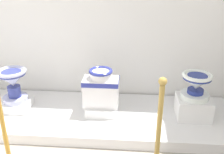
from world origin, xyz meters
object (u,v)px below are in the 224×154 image
antique_toilet_tall_cobalt (196,84)px  stanchion_post_near_right (157,152)px  plinth_block_tall_cobalt (193,107)px  stanchion_post_near_left (6,139)px  antique_toilet_broad_patterned (101,87)px  plinth_block_broad_patterned (101,108)px  antique_toilet_central_ornate (13,81)px  plinth_block_central_ornate (17,105)px

antique_toilet_tall_cobalt → stanchion_post_near_right: 1.04m
plinth_block_tall_cobalt → stanchion_post_near_left: (-1.76, -0.83, 0.07)m
stanchion_post_near_right → antique_toilet_broad_patterned: bearing=121.5°
plinth_block_tall_cobalt → plinth_block_broad_patterned: bearing=179.5°
antique_toilet_central_ornate → antique_toilet_tall_cobalt: 2.04m
plinth_block_tall_cobalt → stanchion_post_near_left: bearing=-154.9°
antique_toilet_central_ornate → plinth_block_tall_cobalt: 2.05m
stanchion_post_near_right → plinth_block_broad_patterned: bearing=121.5°
antique_toilet_broad_patterned → plinth_block_tall_cobalt: 1.05m
stanchion_post_near_left → stanchion_post_near_right: stanchion_post_near_right is taller
plinth_block_broad_patterned → stanchion_post_near_left: bearing=-131.4°
plinth_block_tall_cobalt → antique_toilet_central_ornate: bearing=179.7°
antique_toilet_central_ornate → antique_toilet_tall_cobalt: antique_toilet_tall_cobalt is taller
antique_toilet_central_ornate → antique_toilet_tall_cobalt: (2.04, -0.01, 0.05)m
antique_toilet_broad_patterned → stanchion_post_near_left: 1.12m
antique_toilet_tall_cobalt → antique_toilet_central_ornate: bearing=179.7°
plinth_block_tall_cobalt → stanchion_post_near_left: 1.95m
antique_toilet_central_ornate → plinth_block_broad_patterned: (1.01, -0.00, -0.30)m
antique_toilet_broad_patterned → stanchion_post_near_right: stanchion_post_near_right is taller
antique_toilet_central_ornate → plinth_block_broad_patterned: size_ratio=1.16×
plinth_block_central_ornate → stanchion_post_near_right: stanchion_post_near_right is taller
plinth_block_broad_patterned → stanchion_post_near_right: bearing=-58.5°
stanchion_post_near_left → plinth_block_broad_patterned: bearing=48.6°
antique_toilet_central_ornate → antique_toilet_broad_patterned: antique_toilet_broad_patterned is taller
antique_toilet_central_ornate → plinth_block_tall_cobalt: bearing=-0.3°
plinth_block_broad_patterned → antique_toilet_central_ornate: bearing=179.9°
plinth_block_central_ornate → antique_toilet_central_ornate: (0.00, 0.00, 0.30)m
plinth_block_broad_patterned → antique_toilet_broad_patterned: size_ratio=0.79×
antique_toilet_broad_patterned → stanchion_post_near_right: (0.56, -0.91, -0.12)m
antique_toilet_tall_cobalt → stanchion_post_near_right: stanchion_post_near_right is taller
antique_toilet_broad_patterned → stanchion_post_near_right: size_ratio=0.44×
antique_toilet_central_ornate → plinth_block_broad_patterned: 1.05m
plinth_block_central_ornate → stanchion_post_near_left: (0.28, -0.83, 0.14)m
stanchion_post_near_left → stanchion_post_near_right: (1.29, -0.08, 0.01)m
plinth_block_tall_cobalt → antique_toilet_broad_patterned: bearing=179.5°
plinth_block_broad_patterned → antique_toilet_broad_patterned: (0.00, 0.00, 0.27)m
stanchion_post_near_left → plinth_block_tall_cobalt: bearing=25.1°
antique_toilet_central_ornate → plinth_block_tall_cobalt: size_ratio=1.06×
stanchion_post_near_left → plinth_block_central_ornate: bearing=108.3°
plinth_block_central_ornate → plinth_block_tall_cobalt: plinth_block_tall_cobalt is taller
antique_toilet_central_ornate → antique_toilet_tall_cobalt: size_ratio=1.22×
antique_toilet_broad_patterned → antique_toilet_tall_cobalt: 1.03m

